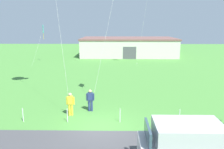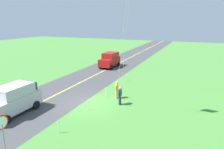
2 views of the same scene
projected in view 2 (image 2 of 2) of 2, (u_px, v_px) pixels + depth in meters
The scene contains 13 objects.
ground_plane at pixel (89, 104), 17.76m from camera, with size 120.00×120.00×0.10m, color #478438.
asphalt_road at pixel (52, 97), 19.30m from camera, with size 120.00×7.00×0.00m, color #424244.
road_centre_stripe at pixel (52, 97), 19.30m from camera, with size 120.00×0.16×0.00m, color #E5E04C.
car_suv_foreground at pixel (13, 100), 15.55m from camera, with size 4.40×2.12×2.24m.
car_parked_west_far at pixel (110, 60), 31.46m from camera, with size 4.40×2.12×2.24m.
stop_sign at pixel (2, 129), 10.03m from camera, with size 0.76×0.08×2.56m.
person_adult_near at pixel (120, 95), 17.28m from camera, with size 0.58×0.22×1.60m.
person_adult_companion at pixel (117, 89), 18.72m from camera, with size 0.58×0.22×1.60m.
fence_post_0 at pixel (126, 77), 24.37m from camera, with size 0.05×0.05×0.90m, color silver.
fence_post_1 at pixel (117, 84), 21.77m from camera, with size 0.05×0.05×0.90m, color silver.
fence_post_2 at pixel (106, 92), 19.25m from camera, with size 0.05×0.05×0.90m, color silver.
fence_post_3 at pixel (88, 105), 16.28m from camera, with size 0.05×0.05×0.90m, color silver.
fence_post_4 at pixel (59, 127), 12.95m from camera, with size 0.05×0.05×0.90m, color silver.
Camera 2 is at (14.29, 8.50, 7.02)m, focal length 32.43 mm.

